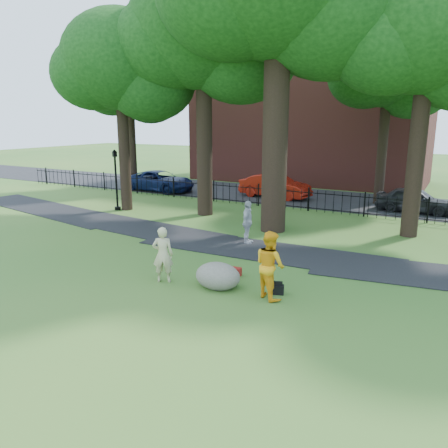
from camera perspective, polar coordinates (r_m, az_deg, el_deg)
The scene contains 16 objects.
ground at distance 13.99m, azimuth -4.83°, elevation -7.11°, with size 120.00×120.00×0.00m, color #2B5F21.
footpath at distance 16.79m, azimuth 5.44°, elevation -3.57°, with size 36.00×2.60×0.03m, color black.
street at distance 28.27m, azimuth 13.43°, elevation 3.14°, with size 80.00×7.00×0.02m, color black.
iron_fence at distance 24.39m, azimuth 10.95°, elevation 3.08°, with size 44.00×0.04×1.20m.
brick_building at distance 36.66m, azimuth 11.26°, elevation 14.97°, with size 18.00×8.00×12.00m, color brown.
tree_row at distance 20.68m, azimuth 10.06°, elevation 22.34°, with size 26.82×7.96×12.42m.
woman at distance 13.55m, azimuth -7.99°, elevation -3.98°, with size 0.64×0.42×1.75m, color #C3B786.
man at distance 12.28m, azimuth 6.03°, elevation -5.33°, with size 0.94×0.73×1.93m, color orange.
pedestrian at distance 17.57m, azimuth 3.09°, elevation 0.21°, with size 1.03×0.43×1.76m, color #B0B0B5.
boulder at distance 13.12m, azimuth -0.82°, elevation -6.58°, with size 1.41×1.06×0.82m, color #655D54.
lamppost at distance 24.74m, azimuth -13.91°, elevation 5.51°, with size 0.33×0.33×3.34m.
backpack at distance 12.83m, azimuth 7.02°, elevation -8.48°, with size 0.36×0.22×0.27m, color black.
red_bag at distance 14.15m, azimuth 1.44°, elevation -6.24°, with size 0.39×0.24×0.27m, color maroon.
red_sedan at distance 28.22m, azimuth 6.67°, elevation 4.96°, with size 1.60×4.58×1.51m, color #A3190C.
navy_van at distance 31.01m, azimuth -8.35°, elevation 5.58°, with size 2.34×5.08×1.41m, color #0E1A47.
grey_car at distance 25.72m, azimuth 23.65°, elevation 2.89°, with size 1.59×3.96×1.35m, color black.
Camera 1 is at (7.32, -10.86, 4.92)m, focal length 35.00 mm.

